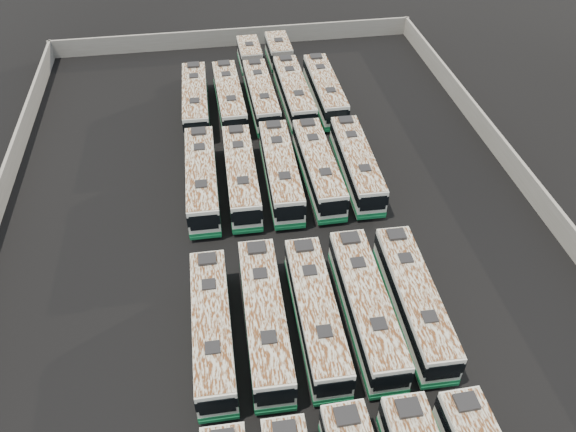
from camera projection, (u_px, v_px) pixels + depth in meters
The scene contains 17 objects.
ground at pixel (277, 242), 44.53m from camera, with size 140.00×140.00×0.00m, color black.
perimeter_wall at pixel (277, 232), 43.80m from camera, with size 45.20×73.20×2.20m.
bus_midfront_far_left at pixel (212, 328), 36.20m from camera, with size 2.56×11.60×3.26m.
bus_midfront_left at pixel (265, 318), 36.73m from camera, with size 2.82×12.09×3.39m.
bus_midfront_center at pixel (316, 313), 37.07m from camera, with size 2.60×11.77×3.31m.
bus_midfront_right at pixel (366, 306), 37.47m from camera, with size 2.65×12.09×3.40m.
bus_midfront_far_right at pixel (414, 300), 37.92m from camera, with size 2.76×11.84×3.32m.
bus_midback_far_left at pixel (202, 179), 47.85m from camera, with size 2.73×12.10×3.40m.
bus_midback_left at pixel (241, 175), 48.24m from camera, with size 2.69×11.87×3.33m.
bus_midback_center at pixel (281, 171), 48.66m from camera, with size 2.80×12.12×3.40m.
bus_midback_right at pixel (318, 167), 49.08m from camera, with size 2.64×11.89×3.34m.
bus_midback_far_right at pixel (356, 164), 49.51m from camera, with size 2.74×11.78×3.30m.
bus_back_far_left at pixel (196, 100), 57.71m from camera, with size 2.73×11.86×3.33m.
bus_back_left at pixel (229, 98), 58.06m from camera, with size 2.75×11.81×3.31m.
bus_back_center at pixel (257, 82), 60.73m from camera, with size 2.76×18.08×3.27m.
bus_back_right at pixel (289, 79), 61.13m from camera, with size 2.81×18.72×3.39m.
bus_back_far_right at pixel (325, 90), 59.29m from camera, with size 2.51×11.76×3.31m.
Camera 1 is at (-4.18, -31.63, 31.14)m, focal length 35.00 mm.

